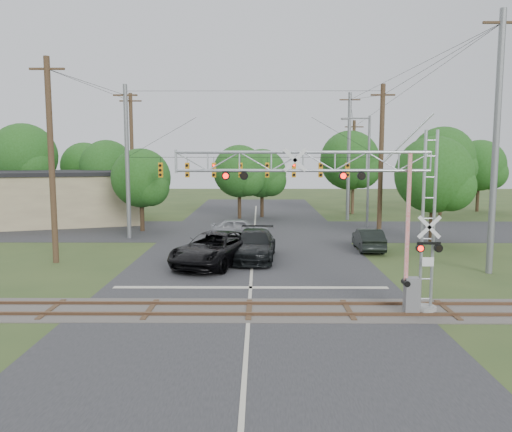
{
  "coord_description": "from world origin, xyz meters",
  "views": [
    {
      "loc": [
        0.42,
        -17.5,
        6.16
      ],
      "look_at": [
        0.24,
        7.5,
        3.2
      ],
      "focal_mm": 35.0,
      "sensor_mm": 36.0,
      "label": 1
    }
  ],
  "objects_px": {
    "sedan_silver": "(240,228)",
    "traffic_signal_span": "(265,164)",
    "car_dark": "(254,245)",
    "pickup_black": "(214,249)",
    "commercial_building": "(23,198)",
    "streetlight": "(366,165)",
    "crossing_gantry": "(351,202)"
  },
  "relations": [
    {
      "from": "commercial_building",
      "to": "streetlight",
      "type": "height_order",
      "value": "streetlight"
    },
    {
      "from": "sedan_silver",
      "to": "streetlight",
      "type": "height_order",
      "value": "streetlight"
    },
    {
      "from": "crossing_gantry",
      "to": "sedan_silver",
      "type": "relative_size",
      "value": 2.31
    },
    {
      "from": "commercial_building",
      "to": "streetlight",
      "type": "bearing_deg",
      "value": -22.44
    },
    {
      "from": "crossing_gantry",
      "to": "pickup_black",
      "type": "height_order",
      "value": "crossing_gantry"
    },
    {
      "from": "pickup_black",
      "to": "streetlight",
      "type": "bearing_deg",
      "value": 73.45
    },
    {
      "from": "traffic_signal_span",
      "to": "car_dark",
      "type": "bearing_deg",
      "value": -95.5
    },
    {
      "from": "traffic_signal_span",
      "to": "commercial_building",
      "type": "distance_m",
      "value": 23.99
    },
    {
      "from": "pickup_black",
      "to": "sedan_silver",
      "type": "relative_size",
      "value": 1.52
    },
    {
      "from": "sedan_silver",
      "to": "streetlight",
      "type": "distance_m",
      "value": 13.35
    },
    {
      "from": "crossing_gantry",
      "to": "commercial_building",
      "type": "relative_size",
      "value": 0.45
    },
    {
      "from": "crossing_gantry",
      "to": "commercial_building",
      "type": "distance_m",
      "value": 36.84
    },
    {
      "from": "traffic_signal_span",
      "to": "commercial_building",
      "type": "relative_size",
      "value": 0.84
    },
    {
      "from": "streetlight",
      "to": "commercial_building",
      "type": "bearing_deg",
      "value": 176.59
    },
    {
      "from": "streetlight",
      "to": "crossing_gantry",
      "type": "bearing_deg",
      "value": -103.27
    },
    {
      "from": "crossing_gantry",
      "to": "pickup_black",
      "type": "xyz_separation_m",
      "value": [
        -6.11,
        8.95,
        -3.48
      ]
    },
    {
      "from": "crossing_gantry",
      "to": "traffic_signal_span",
      "type": "height_order",
      "value": "traffic_signal_span"
    },
    {
      "from": "traffic_signal_span",
      "to": "streetlight",
      "type": "relative_size",
      "value": 1.99
    },
    {
      "from": "car_dark",
      "to": "streetlight",
      "type": "xyz_separation_m",
      "value": [
        9.68,
        14.25,
        4.56
      ]
    },
    {
      "from": "car_dark",
      "to": "commercial_building",
      "type": "distance_m",
      "value": 26.95
    },
    {
      "from": "crossing_gantry",
      "to": "streetlight",
      "type": "relative_size",
      "value": 1.06
    },
    {
      "from": "pickup_black",
      "to": "car_dark",
      "type": "bearing_deg",
      "value": 54.98
    },
    {
      "from": "traffic_signal_span",
      "to": "pickup_black",
      "type": "height_order",
      "value": "traffic_signal_span"
    },
    {
      "from": "pickup_black",
      "to": "sedan_silver",
      "type": "bearing_deg",
      "value": 103.84
    },
    {
      "from": "traffic_signal_span",
      "to": "streetlight",
      "type": "xyz_separation_m",
      "value": [
        8.92,
        6.39,
        -0.19
      ]
    },
    {
      "from": "sedan_silver",
      "to": "traffic_signal_span",
      "type": "bearing_deg",
      "value": -93.85
    },
    {
      "from": "traffic_signal_span",
      "to": "sedan_silver",
      "type": "bearing_deg",
      "value": 175.91
    },
    {
      "from": "traffic_signal_span",
      "to": "car_dark",
      "type": "relative_size",
      "value": 3.19
    },
    {
      "from": "pickup_black",
      "to": "car_dark",
      "type": "xyz_separation_m",
      "value": [
        2.26,
        1.55,
        -0.06
      ]
    },
    {
      "from": "traffic_signal_span",
      "to": "pickup_black",
      "type": "relative_size",
      "value": 2.85
    },
    {
      "from": "pickup_black",
      "to": "commercial_building",
      "type": "distance_m",
      "value": 26.19
    },
    {
      "from": "traffic_signal_span",
      "to": "sedan_silver",
      "type": "relative_size",
      "value": 4.34
    }
  ]
}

